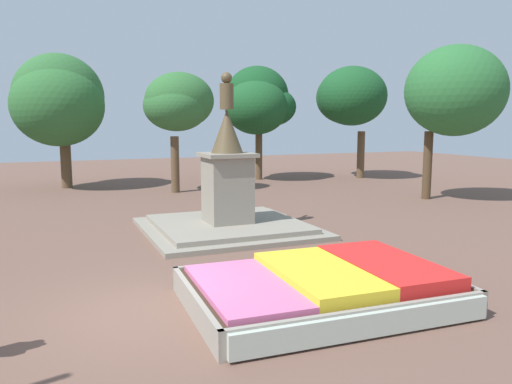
% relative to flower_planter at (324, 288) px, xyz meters
% --- Properties ---
extents(ground_plane, '(75.36, 75.36, 0.00)m').
position_rel_flower_planter_xyz_m(ground_plane, '(-3.28, 0.89, -0.31)').
color(ground_plane, brown).
extents(flower_planter, '(5.02, 3.68, 0.70)m').
position_rel_flower_planter_xyz_m(flower_planter, '(0.00, 0.00, 0.00)').
color(flower_planter, '#38281C').
rests_on(flower_planter, ground_plane).
extents(statue_monument, '(5.10, 5.10, 4.89)m').
position_rel_flower_planter_xyz_m(statue_monument, '(0.43, 6.69, 0.63)').
color(statue_monument, gray).
rests_on(statue_monument, ground_plane).
extents(park_tree_far_left, '(3.37, 3.34, 5.74)m').
position_rel_flower_planter_xyz_m(park_tree_far_left, '(1.20, 15.98, 3.96)').
color(park_tree_far_left, brown).
rests_on(park_tree_far_left, ground_plane).
extents(park_tree_behind_statue, '(4.46, 5.09, 6.60)m').
position_rel_flower_planter_xyz_m(park_tree_behind_statue, '(12.12, 17.84, 4.55)').
color(park_tree_behind_statue, brown).
rests_on(park_tree_behind_statue, ground_plane).
extents(park_tree_far_right, '(4.50, 5.16, 6.77)m').
position_rel_flower_planter_xyz_m(park_tree_far_right, '(-4.00, 19.34, 4.14)').
color(park_tree_far_right, brown).
rests_on(park_tree_far_right, ground_plane).
extents(park_tree_street_side, '(4.30, 4.02, 6.61)m').
position_rel_flower_planter_xyz_m(park_tree_street_side, '(11.36, 8.76, 4.39)').
color(park_tree_street_side, '#4C3823').
rests_on(park_tree_street_side, ground_plane).
extents(park_tree_distant, '(4.25, 4.55, 6.61)m').
position_rel_flower_planter_xyz_m(park_tree_distant, '(6.73, 18.99, 4.21)').
color(park_tree_distant, brown).
rests_on(park_tree_distant, ground_plane).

